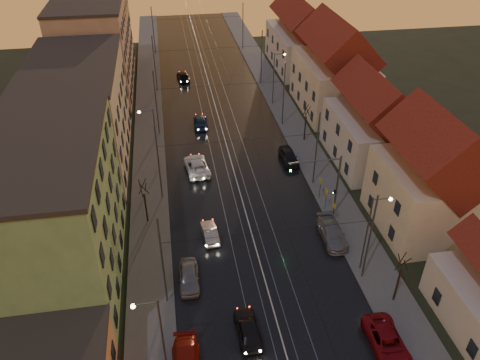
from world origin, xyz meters
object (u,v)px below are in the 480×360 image
traffic_light_mast (328,179)px  parked_left_3 (189,277)px  parked_right_0 (387,342)px  driving_car_1 (210,233)px  driving_car_0 (248,329)px  street_lamp_3 (276,73)px  parked_right_2 (289,157)px  driving_car_3 (201,122)px  street_lamp_0 (157,333)px  street_lamp_2 (153,134)px  parked_right_1 (332,233)px  street_lamp_1 (371,227)px  driving_car_2 (197,166)px  driving_car_4 (183,76)px

traffic_light_mast → parked_left_3: 16.71m
parked_right_0 → driving_car_1: bearing=129.3°
driving_car_0 → traffic_light_mast: bearing=-130.1°
street_lamp_3 → parked_right_0: 44.58m
parked_right_2 → driving_car_0: bearing=-111.9°
driving_car_3 → parked_left_3: parked_left_3 is taller
street_lamp_0 → street_lamp_2: size_ratio=1.00×
street_lamp_2 → traffic_light_mast: 20.89m
traffic_light_mast → parked_right_1: 5.32m
traffic_light_mast → driving_car_3: bearing=115.7°
street_lamp_0 → street_lamp_2: same height
street_lamp_3 → traffic_light_mast: (-1.11, -28.00, -0.29)m
street_lamp_1 → driving_car_2: size_ratio=1.44×
driving_car_0 → parked_left_3: (-4.10, 6.27, 0.00)m
driving_car_1 → driving_car_4: driving_car_4 is taller
street_lamp_0 → driving_car_3: size_ratio=1.71×
street_lamp_0 → traffic_light_mast: 23.42m
street_lamp_1 → driving_car_2: bearing=125.6°
driving_car_2 → parked_right_2: bearing=175.4°
street_lamp_0 → traffic_light_mast: size_ratio=1.11×
street_lamp_0 → driving_car_1: street_lamp_0 is taller
street_lamp_2 → driving_car_3: size_ratio=1.71×
parked_right_0 → parked_right_1: 12.71m
parked_right_0 → street_lamp_2: bearing=121.4°
driving_car_2 → street_lamp_0: bearing=74.1°
driving_car_2 → street_lamp_2: bearing=-19.9°
driving_car_3 → parked_left_3: 29.78m
driving_car_0 → parked_right_2: parked_right_2 is taller
driving_car_2 → driving_car_4: same height
driving_car_2 → parked_right_1: bearing=123.7°
parked_left_3 → parked_right_1: 14.63m
traffic_light_mast → parked_right_2: 11.75m
driving_car_1 → driving_car_3: (1.35, 23.90, 0.04)m
driving_car_2 → parked_right_0: bearing=107.9°
traffic_light_mast → driving_car_2: size_ratio=1.29×
street_lamp_1 → driving_car_4: size_ratio=1.76×
street_lamp_3 → driving_car_1: bearing=-114.2°
street_lamp_3 → parked_right_1: bearing=-92.7°
street_lamp_0 → driving_car_4: (4.95, 55.73, -4.11)m
street_lamp_3 → driving_car_2: size_ratio=1.44×
driving_car_1 → parked_right_0: (11.76, -14.87, 0.10)m
traffic_light_mast → parked_left_3: bearing=-154.0°
driving_car_3 → driving_car_1: bearing=89.4°
street_lamp_2 → parked_right_1: size_ratio=1.54×
driving_car_3 → parked_right_2: size_ratio=1.02×
parked_left_3 → parked_right_2: bearing=54.8°
parked_right_2 → traffic_light_mast: bearing=-85.5°
driving_car_0 → parked_right_2: 26.25m
driving_car_2 → street_lamp_1: bearing=119.7°
street_lamp_1 → driving_car_0: (-11.62, -5.41, -4.15)m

